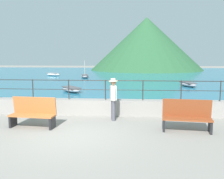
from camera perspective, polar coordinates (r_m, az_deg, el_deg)
name	(u,v)px	position (r m, az deg, el deg)	size (l,w,h in m)	color
ground_plane	(71,136)	(8.81, -9.16, -10.22)	(120.00, 120.00, 0.00)	gray
promenade_wall	(87,107)	(11.76, -5.53, -3.89)	(20.00, 0.56, 0.70)	gray
railing	(87,86)	(11.60, -5.60, 0.81)	(18.44, 0.04, 0.90)	#282623
lake_water	(117,76)	(34.15, 1.05, 3.09)	(64.00, 44.32, 0.06)	#236B89
hill_main	(146,44)	(48.62, 7.64, 10.00)	(20.71, 20.71, 9.65)	#285633
hill_secondary	(136,57)	(48.98, 5.26, 7.29)	(14.86, 14.86, 5.00)	#285633
bench_main	(33,112)	(10.10, -17.08, -4.88)	(1.75, 0.72, 1.13)	#B76633
bench_far	(187,116)	(9.52, 16.27, -5.59)	(1.75, 0.74, 1.13)	brown
person_walking	(113,97)	(10.57, 0.27, -1.68)	(0.38, 0.56, 1.75)	#4C4C56
boat_0	(53,74)	(34.57, -13.00, 3.32)	(2.43, 1.96, 0.36)	white
boat_1	(71,89)	(18.85, -9.03, 0.07)	(2.12, 2.37, 0.36)	gray
boat_2	(188,84)	(22.95, 16.50, 1.17)	(1.52, 2.46, 0.36)	gray
boat_3	(85,76)	(30.84, -6.06, 3.00)	(1.35, 2.44, 2.04)	gray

